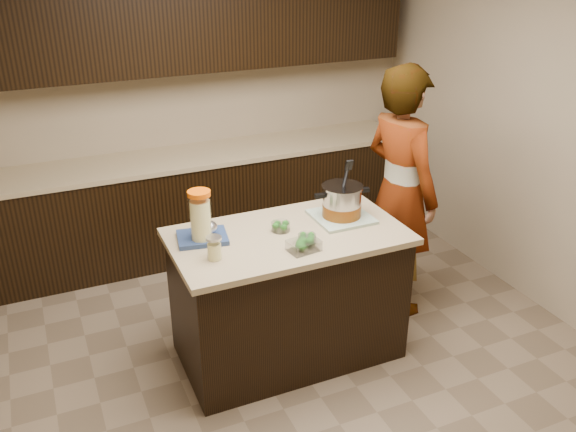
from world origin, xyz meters
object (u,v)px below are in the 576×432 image
(lemonade_pitcher, at_px, (201,220))
(person, at_px, (400,192))
(stock_pot, at_px, (342,203))
(island, at_px, (288,295))

(lemonade_pitcher, relative_size, person, 0.18)
(stock_pot, relative_size, lemonade_pitcher, 1.14)
(island, height_order, person, person)
(island, bearing_deg, person, 14.00)
(stock_pot, xyz_separation_m, person, (0.57, 0.18, -0.09))
(island, height_order, lemonade_pitcher, lemonade_pitcher)
(lemonade_pitcher, bearing_deg, island, -10.12)
(island, relative_size, stock_pot, 3.86)
(stock_pot, relative_size, person, 0.21)
(stock_pot, bearing_deg, lemonade_pitcher, -176.33)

